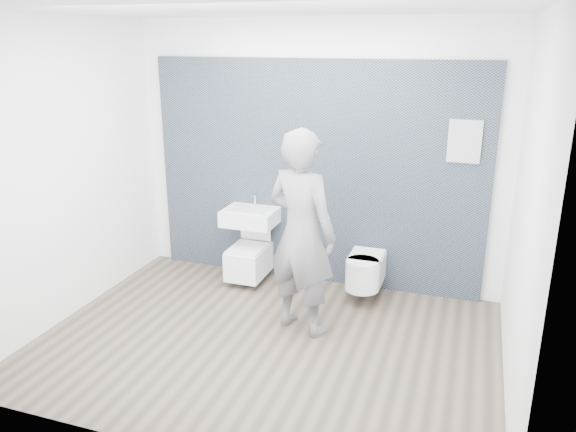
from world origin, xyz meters
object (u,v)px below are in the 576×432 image
(toilet_square, at_px, (249,259))
(visitor, at_px, (301,233))
(toilet_rounded, at_px, (365,271))
(washbasin, at_px, (250,216))

(toilet_square, distance_m, visitor, 1.39)
(toilet_rounded, xyz_separation_m, visitor, (-0.43, -0.81, 0.63))
(toilet_square, xyz_separation_m, visitor, (0.87, -0.84, 0.68))
(washbasin, bearing_deg, toilet_square, -90.00)
(toilet_square, relative_size, visitor, 0.39)
(toilet_rounded, height_order, visitor, visitor)
(toilet_square, relative_size, toilet_rounded, 1.25)
(washbasin, distance_m, toilet_rounded, 1.37)
(washbasin, xyz_separation_m, toilet_square, (-0.00, -0.05, -0.48))
(washbasin, bearing_deg, visitor, -45.68)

